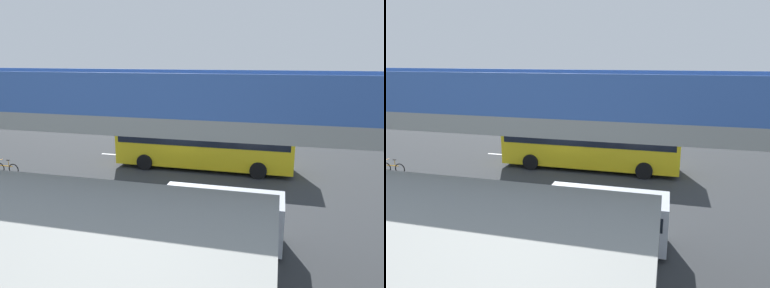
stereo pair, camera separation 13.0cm
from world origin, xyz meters
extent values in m
plane|color=#2D3033|center=(0.00, 0.00, 0.00)|extent=(80.00, 80.00, 0.00)
cube|color=yellow|center=(-1.36, -0.47, 1.72)|extent=(11.50, 2.55, 2.86)
cube|color=black|center=(-1.36, -0.47, 2.23)|extent=(11.04, 2.59, 0.90)
cube|color=white|center=(-1.36, -0.47, 3.03)|extent=(11.27, 2.58, 0.20)
cube|color=black|center=(4.40, -0.47, 2.06)|extent=(0.04, 2.24, 1.20)
cylinder|color=black|center=(2.32, 0.80, 0.52)|extent=(1.04, 0.30, 1.04)
cylinder|color=black|center=(2.32, -1.75, 0.52)|extent=(1.04, 0.30, 1.04)
cylinder|color=black|center=(-5.04, 0.80, 0.52)|extent=(1.04, 0.30, 1.04)
cylinder|color=black|center=(-5.04, -1.75, 0.52)|extent=(1.04, 0.30, 1.04)
cube|color=#B7BCC6|center=(-4.10, 8.94, 1.12)|extent=(4.80, 1.95, 1.86)
cube|color=black|center=(-4.10, 8.94, 1.48)|extent=(4.42, 1.98, 0.56)
cylinder|color=black|center=(-2.52, 9.92, 0.34)|extent=(0.68, 0.22, 0.68)
cylinder|color=black|center=(-2.52, 7.97, 0.34)|extent=(0.68, 0.22, 0.68)
cylinder|color=black|center=(-5.69, 9.92, 0.34)|extent=(0.68, 0.22, 0.68)
cylinder|color=black|center=(-5.69, 7.97, 0.34)|extent=(0.68, 0.22, 0.68)
torus|color=black|center=(11.01, 3.80, 0.36)|extent=(0.72, 0.06, 0.72)
torus|color=black|center=(9.96, 3.80, 0.36)|extent=(0.72, 0.06, 0.72)
cube|color=orange|center=(10.49, 3.80, 0.54)|extent=(0.89, 0.04, 0.04)
cylinder|color=orange|center=(10.30, 3.80, 0.74)|extent=(0.03, 0.03, 0.40)
cube|color=black|center=(10.30, 3.80, 0.94)|extent=(0.20, 0.08, 0.04)
cylinder|color=orange|center=(10.89, 3.80, 0.91)|extent=(0.02, 0.44, 0.02)
torus|color=black|center=(8.86, 5.62, 0.36)|extent=(0.72, 0.06, 0.72)
cylinder|color=blue|center=(9.19, 5.62, 0.74)|extent=(0.03, 0.03, 0.40)
cube|color=black|center=(9.19, 5.62, 0.94)|extent=(0.20, 0.08, 0.04)
cylinder|color=slate|center=(5.88, -4.02, 1.40)|extent=(0.08, 0.08, 2.80)
cube|color=yellow|center=(5.88, -4.02, 2.50)|extent=(0.04, 0.60, 0.60)
cube|color=silver|center=(-6.00, -2.09, 0.00)|extent=(2.00, 0.20, 0.01)
cube|color=silver|center=(-2.00, -2.09, 0.00)|extent=(2.00, 0.20, 0.01)
cube|color=silver|center=(2.00, -2.09, 0.00)|extent=(2.00, 0.20, 0.01)
cube|color=silver|center=(6.00, -2.09, 0.00)|extent=(2.00, 0.20, 0.01)
cube|color=gray|center=(0.00, 12.26, 5.53)|extent=(30.79, 2.60, 0.50)
cube|color=#3359A5|center=(0.00, 11.01, 6.33)|extent=(30.79, 0.08, 1.10)
cube|color=#3359A5|center=(0.00, 13.51, 6.33)|extent=(30.79, 0.08, 1.10)
cube|color=#192333|center=(-1.73, 13.86, 1.89)|extent=(7.65, 0.04, 2.94)
camera|label=1|loc=(-6.13, 21.71, 7.28)|focal=33.18mm
camera|label=2|loc=(-6.25, 21.68, 7.28)|focal=33.18mm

